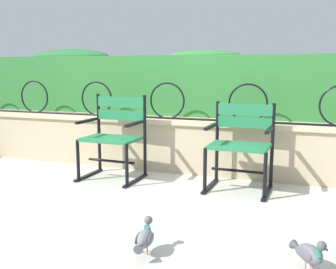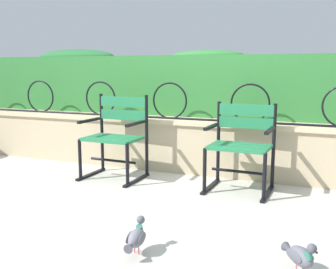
{
  "view_description": "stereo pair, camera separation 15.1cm",
  "coord_description": "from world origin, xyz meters",
  "px_view_note": "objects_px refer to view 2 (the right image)",
  "views": [
    {
      "loc": [
        1.28,
        -3.47,
        1.19
      ],
      "look_at": [
        0.0,
        0.11,
        0.55
      ],
      "focal_mm": 42.56,
      "sensor_mm": 36.0,
      "label": 1
    },
    {
      "loc": [
        1.42,
        -3.41,
        1.19
      ],
      "look_at": [
        0.0,
        0.11,
        0.55
      ],
      "focal_mm": 42.56,
      "sensor_mm": 36.0,
      "label": 2
    }
  ],
  "objects_px": {
    "park_chair_left": "(116,134)",
    "park_chair_right": "(241,143)",
    "pigeon_near_chairs": "(136,237)",
    "pigeon_far_side": "(300,255)"
  },
  "relations": [
    {
      "from": "pigeon_near_chairs",
      "to": "park_chair_left",
      "type": "bearing_deg",
      "value": 123.04
    },
    {
      "from": "park_chair_right",
      "to": "pigeon_far_side",
      "type": "distance_m",
      "value": 1.67
    },
    {
      "from": "park_chair_left",
      "to": "park_chair_right",
      "type": "distance_m",
      "value": 1.36
    },
    {
      "from": "park_chair_left",
      "to": "pigeon_near_chairs",
      "type": "height_order",
      "value": "park_chair_left"
    },
    {
      "from": "park_chair_left",
      "to": "pigeon_far_side",
      "type": "height_order",
      "value": "park_chair_left"
    },
    {
      "from": "park_chair_right",
      "to": "pigeon_far_side",
      "type": "bearing_deg",
      "value": -65.97
    },
    {
      "from": "pigeon_far_side",
      "to": "park_chair_right",
      "type": "bearing_deg",
      "value": 114.03
    },
    {
      "from": "park_chair_left",
      "to": "pigeon_far_side",
      "type": "xyz_separation_m",
      "value": [
        2.02,
        -1.44,
        -0.36
      ]
    },
    {
      "from": "park_chair_left",
      "to": "park_chair_right",
      "type": "relative_size",
      "value": 1.06
    },
    {
      "from": "park_chair_right",
      "to": "pigeon_near_chairs",
      "type": "height_order",
      "value": "park_chair_right"
    }
  ]
}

